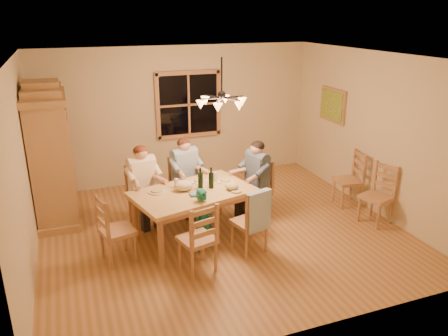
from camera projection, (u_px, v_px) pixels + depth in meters
name	position (u px, v px, depth m)	size (l,w,h in m)	color
floor	(222.00, 230.00, 6.97)	(5.50, 5.50, 0.00)	olive
ceiling	(222.00, 57.00, 6.06)	(5.50, 5.00, 0.02)	white
wall_back	(179.00, 115.00, 8.72)	(5.50, 0.02, 2.70)	beige
wall_left	(22.00, 172.00, 5.61)	(0.02, 5.00, 2.70)	beige
wall_right	(373.00, 133.00, 7.42)	(0.02, 5.00, 2.70)	beige
window	(189.00, 105.00, 8.69)	(1.30, 0.06, 1.30)	black
painting	(333.00, 105.00, 8.39)	(0.06, 0.78, 0.64)	olive
chandelier	(222.00, 101.00, 6.27)	(0.77, 0.68, 0.71)	black
armoire	(52.00, 158.00, 7.07)	(0.66, 1.40, 2.30)	olive
dining_table	(193.00, 197.00, 6.58)	(1.96, 1.47, 0.76)	tan
chair_far_left	(144.00, 206.00, 7.10)	(0.53, 0.52, 0.99)	#9D6D45
chair_far_right	(186.00, 196.00, 7.52)	(0.53, 0.52, 0.99)	#9D6D45
chair_near_left	(197.00, 249.00, 5.82)	(0.53, 0.52, 0.99)	#9D6D45
chair_near_right	(249.00, 232.00, 6.29)	(0.53, 0.52, 0.99)	#9D6D45
chair_end_left	(118.00, 241.00, 6.05)	(0.52, 0.53, 0.99)	#9D6D45
chair_end_right	(256.00, 200.00, 7.35)	(0.52, 0.53, 0.99)	#9D6D45
adult_woman	(142.00, 176.00, 6.92)	(0.47, 0.50, 0.87)	#F6E1BE
adult_plaid_man	(185.00, 166.00, 7.34)	(0.47, 0.50, 0.87)	#356792
adult_slate_man	(256.00, 170.00, 7.17)	(0.50, 0.47, 0.87)	#415369
towel	(258.00, 211.00, 6.01)	(0.38, 0.10, 0.58)	#9ABBD1
wine_bottle_a	(200.00, 178.00, 6.59)	(0.08, 0.08, 0.33)	black
wine_bottle_b	(211.00, 178.00, 6.60)	(0.08, 0.08, 0.33)	black
plate_woman	(157.00, 192.00, 6.49)	(0.26, 0.26, 0.02)	white
plate_plaid	(199.00, 181.00, 6.89)	(0.26, 0.26, 0.02)	white
plate_slate	(225.00, 181.00, 6.90)	(0.26, 0.26, 0.02)	white
wine_glass_a	(176.00, 183.00, 6.65)	(0.06, 0.06, 0.14)	silver
wine_glass_b	(216.00, 177.00, 6.92)	(0.06, 0.06, 0.14)	silver
cap	(232.00, 186.00, 6.57)	(0.20, 0.20, 0.11)	tan
napkin	(196.00, 194.00, 6.38)	(0.18, 0.14, 0.03)	slate
cloth_bundle	(184.00, 186.00, 6.54)	(0.28, 0.22, 0.15)	beige
child	(203.00, 219.00, 6.28)	(0.34, 0.23, 0.95)	#1B7A68
chair_spare_front	(375.00, 206.00, 7.13)	(0.53, 0.54, 0.99)	#9D6D45
chair_spare_back	(347.00, 189.00, 7.81)	(0.49, 0.50, 0.99)	#9D6D45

